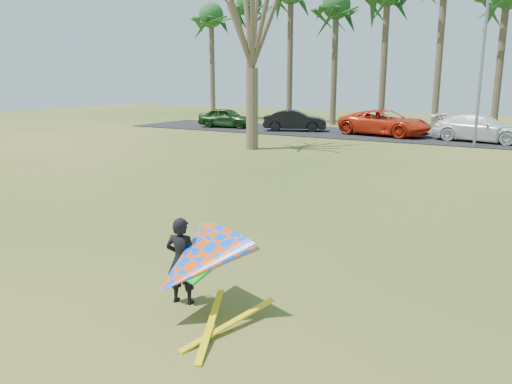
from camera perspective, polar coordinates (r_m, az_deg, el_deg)
The scene contains 12 objects.
ground at distance 10.07m, azimuth -5.91°, elevation -8.29°, with size 100.00×100.00×0.00m, color #244B10.
parking_strip at distance 33.18m, azimuth 20.91°, elevation 5.71°, with size 46.00×7.00×0.06m, color black.
palm_0 at distance 47.74m, azimuth -5.13°, elevation 19.36°, with size 4.84×4.84×10.84m.
palm_1 at distance 45.63m, azimuth -0.80°, elevation 20.58°, with size 4.84×4.84×11.54m.
palm_3 at distance 41.94m, azimuth 9.17°, elevation 20.19°, with size 4.84×4.84×10.84m.
bare_tree_left at distance 26.54m, azimuth -0.48°, elevation 19.89°, with size 6.60×6.60×9.70m.
streetlight at distance 29.72m, azimuth 24.73°, elevation 13.26°, with size 2.28×0.18×8.00m.
car_0 at distance 38.26m, azimuth -3.37°, elevation 8.48°, with size 1.73×4.29×1.46m, color #173916.
car_1 at distance 35.61m, azimuth 4.49°, elevation 8.14°, with size 1.53×4.39×1.45m, color black.
car_2 at distance 33.61m, azimuth 14.49°, elevation 7.67°, with size 2.71×5.87×1.63m, color red.
car_3 at distance 32.04m, azimuth 24.30°, elevation 6.66°, with size 2.19×5.39×1.56m, color white.
kite_flyer at distance 7.80m, azimuth -7.21°, elevation -8.10°, with size 2.13×2.39×2.02m.
Camera 1 is at (5.67, -7.50, 3.59)m, focal length 35.00 mm.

